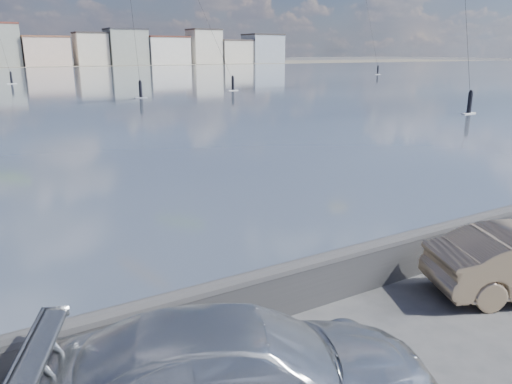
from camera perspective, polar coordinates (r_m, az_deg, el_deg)
seawall at (r=9.66m, az=-1.13°, el=-11.96°), size 400.00×0.36×1.08m
car_silver at (r=7.30m, az=-1.54°, el=-20.03°), size 6.02×4.21×1.62m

